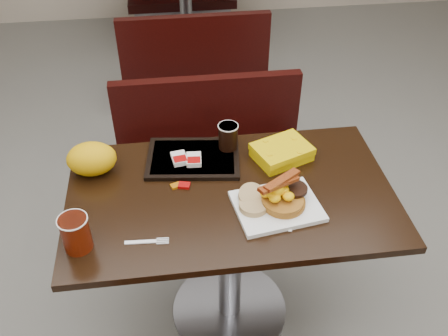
{
  "coord_description": "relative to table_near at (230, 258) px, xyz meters",
  "views": [
    {
      "loc": [
        -0.2,
        -1.33,
        1.98
      ],
      "look_at": [
        -0.02,
        0.06,
        0.82
      ],
      "focal_mm": 39.71,
      "sensor_mm": 36.0,
      "label": 1
    }
  ],
  "objects": [
    {
      "name": "hashbrown_sleeve_right",
      "position": [
        -0.12,
        0.17,
        0.4
      ],
      "size": [
        0.06,
        0.08,
        0.02
      ],
      "primitive_type": "cube",
      "rotation": [
        0.0,
        0.0,
        -0.06
      ],
      "color": "silver",
      "rests_on": "tray"
    },
    {
      "name": "clamshell",
      "position": [
        0.23,
        0.17,
        0.4
      ],
      "size": [
        0.26,
        0.23,
        0.06
      ],
      "primitive_type": "cube",
      "rotation": [
        0.0,
        0.0,
        0.37
      ],
      "color": "#DCB403",
      "rests_on": "table_near"
    },
    {
      "name": "knife",
      "position": [
        0.18,
        -0.15,
        0.38
      ],
      "size": [
        0.03,
        0.15,
        0.0
      ],
      "primitive_type": "cube",
      "rotation": [
        0.0,
        0.0,
        -1.71
      ],
      "color": "white",
      "rests_on": "table_near"
    },
    {
      "name": "bacon_strips",
      "position": [
        0.15,
        -0.1,
        0.49
      ],
      "size": [
        0.19,
        0.15,
        0.01
      ],
      "primitive_type": null,
      "rotation": [
        0.0,
        0.0,
        0.53
      ],
      "color": "#4E1405",
      "rests_on": "scrambled_eggs"
    },
    {
      "name": "fork",
      "position": [
        -0.33,
        -0.21,
        0.38
      ],
      "size": [
        0.15,
        0.04,
        0.0
      ],
      "primitive_type": null,
      "rotation": [
        0.0,
        0.0,
        -0.06
      ],
      "color": "white",
      "rests_on": "table_near"
    },
    {
      "name": "condiment_ketchup",
      "position": [
        -0.17,
        0.05,
        0.38
      ],
      "size": [
        0.05,
        0.04,
        0.01
      ],
      "primitive_type": "cube",
      "rotation": [
        0.0,
        0.0,
        -0.24
      ],
      "color": "#8C0504",
      "rests_on": "table_near"
    },
    {
      "name": "coffee_cup_near",
      "position": [
        -0.53,
        -0.2,
        0.44
      ],
      "size": [
        0.11,
        0.11,
        0.13
      ],
      "primitive_type": "cylinder",
      "rotation": [
        0.0,
        0.0,
        -0.17
      ],
      "color": "maroon",
      "rests_on": "table_near"
    },
    {
      "name": "paper_bag",
      "position": [
        -0.51,
        0.18,
        0.44
      ],
      "size": [
        0.19,
        0.14,
        0.13
      ],
      "primitive_type": "ellipsoid",
      "rotation": [
        0.0,
        0.0,
        -0.03
      ],
      "color": "#F6B708",
      "rests_on": "table_near"
    },
    {
      "name": "bench_near_n",
      "position": [
        0.0,
        0.7,
        -0.02
      ],
      "size": [
        1.0,
        0.46,
        0.72
      ],
      "primitive_type": null,
      "color": "black",
      "rests_on": "floor"
    },
    {
      "name": "table_near",
      "position": [
        0.0,
        0.0,
        0.0
      ],
      "size": [
        1.2,
        0.7,
        0.75
      ],
      "primitive_type": null,
      "color": "black",
      "rests_on": "floor"
    },
    {
      "name": "muffin_bottom",
      "position": [
        0.06,
        -0.11,
        0.4
      ],
      "size": [
        0.11,
        0.11,
        0.02
      ],
      "primitive_type": "cylinder",
      "rotation": [
        0.0,
        0.0,
        0.1
      ],
      "color": "tan",
      "rests_on": "platter"
    },
    {
      "name": "hashbrown_sleeve_left",
      "position": [
        -0.18,
        0.19,
        0.4
      ],
      "size": [
        0.07,
        0.08,
        0.02
      ],
      "primitive_type": "cube",
      "rotation": [
        0.0,
        0.0,
        0.16
      ],
      "color": "silver",
      "rests_on": "tray"
    },
    {
      "name": "table_far",
      "position": [
        0.0,
        2.6,
        0.0
      ],
      "size": [
        1.2,
        0.7,
        0.75
      ],
      "primitive_type": null,
      "color": "black",
      "rests_on": "floor"
    },
    {
      "name": "bench_far_s",
      "position": [
        0.0,
        1.9,
        -0.02
      ],
      "size": [
        1.0,
        0.46,
        0.72
      ],
      "primitive_type": null,
      "color": "black",
      "rests_on": "floor"
    },
    {
      "name": "scrambled_eggs",
      "position": [
        0.15,
        -0.1,
        0.45
      ],
      "size": [
        0.13,
        0.12,
        0.05
      ],
      "primitive_type": "ellipsoid",
      "rotation": [
        0.0,
        0.0,
        -0.34
      ],
      "color": "#FFDF05",
      "rests_on": "pancake_stack"
    },
    {
      "name": "platter",
      "position": [
        0.15,
        -0.11,
        0.38
      ],
      "size": [
        0.33,
        0.27,
        0.02
      ],
      "primitive_type": "cube",
      "rotation": [
        0.0,
        0.0,
        0.15
      ],
      "color": "white",
      "rests_on": "table_near"
    },
    {
      "name": "pancake_stack",
      "position": [
        0.17,
        -0.11,
        0.41
      ],
      "size": [
        0.17,
        0.17,
        0.03
      ],
      "primitive_type": "cylinder",
      "rotation": [
        0.0,
        0.0,
        -0.08
      ],
      "color": "#A7721B",
      "rests_on": "platter"
    },
    {
      "name": "muffin_top",
      "position": [
        0.06,
        -0.07,
        0.41
      ],
      "size": [
        0.1,
        0.1,
        0.05
      ],
      "primitive_type": "cylinder",
      "rotation": [
        0.38,
        0.0,
        0.11
      ],
      "color": "tan",
      "rests_on": "platter"
    },
    {
      "name": "condiment_syrup",
      "position": [
        -0.2,
        0.06,
        0.38
      ],
      "size": [
        0.04,
        0.04,
        0.01
      ],
      "primitive_type": "cube",
      "rotation": [
        0.0,
        0.0,
        0.35
      ],
      "color": "#9D5406",
      "rests_on": "table_near"
    },
    {
      "name": "sausage_patty",
      "position": [
        0.22,
        -0.07,
        0.43
      ],
      "size": [
        0.11,
        0.11,
        0.01
      ],
      "primitive_type": "cylinder",
      "rotation": [
        0.0,
        0.0,
        -0.26
      ],
      "color": "black",
      "rests_on": "pancake_stack"
    },
    {
      "name": "coffee_cup_far",
      "position": [
        0.02,
        0.25,
        0.44
      ],
      "size": [
        0.08,
        0.08,
        0.11
      ],
      "primitive_type": "cylinder",
      "rotation": [
        0.0,
        0.0,
        -0.1
      ],
      "color": "black",
      "rests_on": "tray"
    },
    {
      "name": "tray",
      "position": [
        -0.12,
        0.21,
        0.38
      ],
      "size": [
        0.39,
        0.3,
        0.02
      ],
      "primitive_type": "cube",
      "rotation": [
        0.0,
        0.0,
        -0.12
      ],
      "color": "black",
      "rests_on": "table_near"
    },
    {
      "name": "floor",
      "position": [
        0.0,
        0.0,
        -0.38
      ],
      "size": [
        6.0,
        7.0,
        0.01
      ],
      "primitive_type": "cube",
      "color": "gray",
      "rests_on": "ground"
    }
  ]
}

